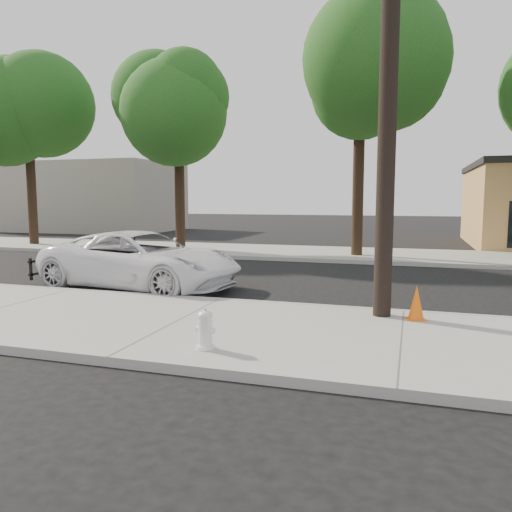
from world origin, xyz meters
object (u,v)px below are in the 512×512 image
utility_pole (389,73)px  fire_hydrant (205,330)px  traffic_cone (416,303)px  police_cruiser (141,260)px

utility_pole → fire_hydrant: size_ratio=15.30×
utility_pole → traffic_cone: bearing=-12.4°
police_cruiser → fire_hydrant: size_ratio=9.37×
police_cruiser → traffic_cone: size_ratio=8.51×
utility_pole → police_cruiser: bearing=162.7°
police_cruiser → traffic_cone: bearing=-99.6°
utility_pole → traffic_cone: size_ratio=13.88×
utility_pole → police_cruiser: 7.79m
fire_hydrant → utility_pole: bearing=62.9°
police_cruiser → traffic_cone: 7.38m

